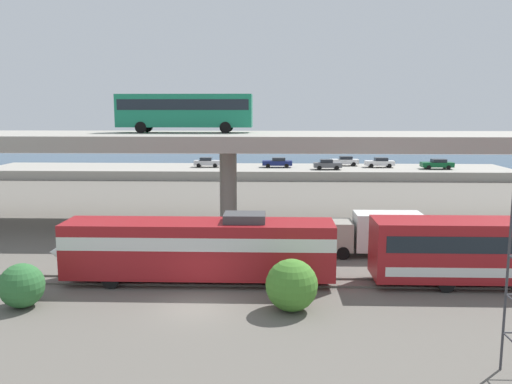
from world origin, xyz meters
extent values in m
plane|color=#605B54|center=(0.00, 0.00, 0.00)|extent=(260.00, 260.00, 0.00)
cube|color=#59544C|center=(0.00, 3.27, 0.06)|extent=(110.00, 0.12, 0.12)
cube|color=#59544C|center=(0.00, 4.73, 0.06)|extent=(110.00, 0.12, 0.12)
cube|color=maroon|center=(-0.37, 4.00, 2.08)|extent=(15.76, 3.00, 3.20)
cube|color=silver|center=(-0.37, 4.00, 2.66)|extent=(15.76, 3.04, 0.77)
cone|color=silver|center=(-8.25, 4.00, 1.76)|extent=(2.15, 2.85, 2.85)
cube|color=black|center=(-6.64, 4.00, 2.98)|extent=(2.15, 2.70, 1.02)
cube|color=#3F3F42|center=(2.32, 4.00, 3.93)|extent=(2.40, 1.80, 0.50)
cylinder|color=black|center=(-5.30, 2.65, 0.48)|extent=(0.96, 0.18, 0.96)
cylinder|color=black|center=(-5.30, 5.35, 0.48)|extent=(0.96, 0.18, 0.96)
cylinder|color=black|center=(4.56, 2.65, 0.48)|extent=(0.96, 0.18, 0.96)
cylinder|color=black|center=(4.56, 5.35, 0.48)|extent=(0.96, 0.18, 0.96)
cylinder|color=black|center=(13.70, 2.65, 0.46)|extent=(0.92, 0.18, 0.92)
cylinder|color=black|center=(13.70, 5.35, 0.46)|extent=(0.92, 0.18, 0.92)
cube|color=#9E998E|center=(0.00, 20.00, 7.46)|extent=(96.00, 11.63, 1.27)
cylinder|color=#9E998E|center=(0.00, 20.00, 3.41)|extent=(1.50, 1.50, 6.82)
cube|color=#197A56|center=(-3.96, 21.48, 10.04)|extent=(12.00, 2.55, 2.90)
cube|color=black|center=(-3.96, 21.48, 10.56)|extent=(11.52, 2.59, 0.93)
cube|color=black|center=(-9.91, 21.48, 10.39)|extent=(0.08, 2.30, 1.74)
cylinder|color=black|center=(-7.68, 20.27, 8.59)|extent=(1.00, 0.26, 1.00)
cylinder|color=black|center=(-7.68, 22.69, 8.59)|extent=(1.00, 0.26, 1.00)
cylinder|color=black|center=(-0.24, 20.27, 8.59)|extent=(1.00, 0.26, 1.00)
cylinder|color=black|center=(-0.24, 22.69, 8.59)|extent=(1.00, 0.26, 1.00)
cube|color=#9E998C|center=(8.47, 10.25, 1.44)|extent=(2.00, 2.30, 2.00)
cube|color=silver|center=(11.97, 10.25, 1.74)|extent=(4.60, 2.30, 2.60)
cylinder|color=black|center=(8.76, 9.15, 0.44)|extent=(0.88, 0.28, 0.88)
cylinder|color=black|center=(8.76, 11.34, 0.44)|extent=(0.88, 0.28, 0.88)
cylinder|color=black|center=(12.98, 9.15, 0.44)|extent=(0.88, 0.28, 0.88)
cylinder|color=black|center=(12.98, 11.34, 0.44)|extent=(0.88, 0.28, 0.88)
cylinder|color=#38383D|center=(12.97, -6.30, 4.64)|extent=(0.10, 0.10, 9.27)
cube|color=#9E998E|center=(0.00, 55.00, 0.68)|extent=(79.11, 12.05, 1.36)
cube|color=#B7B7BC|center=(-6.21, 54.97, 2.03)|extent=(4.04, 1.70, 0.70)
cube|color=#1E232B|center=(-6.41, 54.97, 2.62)|extent=(1.78, 1.50, 0.48)
cylinder|color=black|center=(-4.96, 55.78, 1.68)|extent=(0.64, 0.20, 0.64)
cylinder|color=black|center=(-4.96, 54.16, 1.68)|extent=(0.64, 0.20, 0.64)
cylinder|color=black|center=(-7.46, 55.78, 1.68)|extent=(0.64, 0.20, 0.64)
cylinder|color=black|center=(-7.46, 54.16, 1.68)|extent=(0.64, 0.20, 0.64)
cube|color=silver|center=(15.14, 57.70, 2.03)|extent=(4.42, 1.76, 0.70)
cube|color=#1E232B|center=(15.36, 57.70, 2.62)|extent=(1.95, 1.55, 0.48)
cylinder|color=black|center=(13.77, 56.87, 1.68)|extent=(0.64, 0.20, 0.64)
cylinder|color=black|center=(13.77, 58.54, 1.68)|extent=(0.64, 0.20, 0.64)
cylinder|color=black|center=(16.51, 56.87, 1.68)|extent=(0.64, 0.20, 0.64)
cylinder|color=black|center=(16.51, 58.54, 1.68)|extent=(0.64, 0.20, 0.64)
cube|color=silver|center=(20.22, 55.51, 2.03)|extent=(4.41, 1.75, 0.70)
cube|color=#1E232B|center=(20.44, 55.51, 2.62)|extent=(1.94, 1.54, 0.48)
cylinder|color=black|center=(18.85, 54.68, 1.68)|extent=(0.64, 0.20, 0.64)
cylinder|color=black|center=(18.85, 56.34, 1.68)|extent=(0.64, 0.20, 0.64)
cylinder|color=black|center=(21.59, 54.68, 1.68)|extent=(0.64, 0.20, 0.64)
cylinder|color=black|center=(21.59, 56.34, 1.68)|extent=(0.64, 0.20, 0.64)
cube|color=navy|center=(4.54, 54.97, 2.03)|extent=(4.54, 1.80, 0.70)
cube|color=#1E232B|center=(4.77, 54.97, 2.62)|extent=(2.00, 1.58, 0.48)
cylinder|color=black|center=(3.14, 54.12, 1.68)|extent=(0.64, 0.20, 0.64)
cylinder|color=black|center=(3.14, 55.83, 1.68)|extent=(0.64, 0.20, 0.64)
cylinder|color=black|center=(5.95, 54.12, 1.68)|extent=(0.64, 0.20, 0.64)
cylinder|color=black|center=(5.95, 55.83, 1.68)|extent=(0.64, 0.20, 0.64)
cube|color=#0C4C26|center=(28.32, 53.40, 2.03)|extent=(4.63, 1.88, 0.70)
cube|color=#1E232B|center=(28.55, 53.40, 2.62)|extent=(2.04, 1.66, 0.48)
cylinder|color=black|center=(26.89, 52.50, 1.68)|extent=(0.64, 0.20, 0.64)
cylinder|color=black|center=(26.89, 54.29, 1.68)|extent=(0.64, 0.20, 0.64)
cylinder|color=black|center=(29.75, 52.50, 1.68)|extent=(0.64, 0.20, 0.64)
cylinder|color=black|center=(29.75, 54.29, 1.68)|extent=(0.64, 0.20, 0.64)
cube|color=#515459|center=(11.98, 52.28, 2.03)|extent=(4.08, 1.79, 0.70)
cube|color=#1E232B|center=(11.77, 52.28, 2.62)|extent=(1.80, 1.57, 0.48)
cylinder|color=black|center=(13.24, 53.13, 1.68)|extent=(0.64, 0.20, 0.64)
cylinder|color=black|center=(13.24, 51.43, 1.68)|extent=(0.64, 0.20, 0.64)
cylinder|color=black|center=(10.71, 53.13, 1.68)|extent=(0.64, 0.20, 0.64)
cylinder|color=black|center=(10.71, 51.43, 1.68)|extent=(0.64, 0.20, 0.64)
cube|color=navy|center=(0.00, 78.00, 0.00)|extent=(140.00, 36.00, 0.01)
sphere|color=#2F6A34|center=(-8.99, -0.30, 1.15)|extent=(2.31, 2.31, 2.31)
sphere|color=#447F2C|center=(4.93, -0.30, 1.33)|extent=(2.67, 2.67, 2.67)
camera|label=1|loc=(3.98, -26.23, 10.15)|focal=37.30mm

